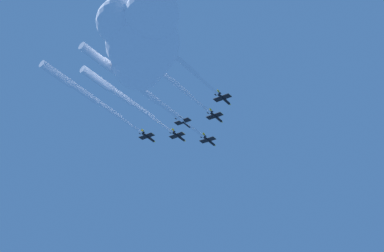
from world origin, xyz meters
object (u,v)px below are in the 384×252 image
jet_port_inner (119,94)px  jet_port_mid (121,75)px  jet_lead (144,91)px  jet_starboard_mid (82,92)px  jet_port_outer (161,44)px  jet_starboard_inner (147,62)px

jet_port_inner → jet_port_mid: size_ratio=0.98×
jet_lead → jet_starboard_mid: 27.23m
jet_port_mid → jet_port_outer: jet_port_outer is taller
jet_lead → jet_starboard_mid: (-13.59, -23.45, 2.72)m
jet_port_outer → jet_lead: bearing=173.7°
jet_starboard_inner → jet_port_outer: 12.64m
jet_port_mid → jet_starboard_mid: 22.63m
jet_lead → jet_starboard_inner: size_ratio=0.98×
jet_starboard_inner → jet_lead: bearing=164.4°
jet_lead → jet_port_inner: jet_port_inner is taller
jet_starboard_inner → jet_starboard_mid: (-27.99, -19.43, -0.04)m
jet_lead → jet_port_inner: size_ratio=1.12×
jet_starboard_inner → jet_starboard_mid: 34.07m
jet_port_mid → jet_starboard_mid: bearing=-149.9°
jet_port_inner → jet_starboard_mid: (-4.44, -15.09, -0.23)m
jet_lead → jet_port_mid: bearing=-64.5°
jet_lead → jet_starboard_mid: jet_starboard_mid is taller
jet_port_inner → jet_starboard_inner: 23.94m
jet_lead → jet_starboard_mid: size_ratio=1.07×
jet_lead → jet_port_outer: bearing=-6.3°
jet_port_mid → jet_port_inner: bearing=165.6°
jet_starboard_inner → jet_port_outer: jet_starboard_inner is taller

